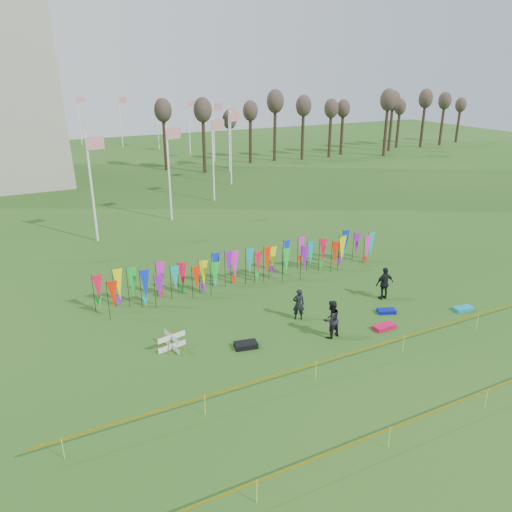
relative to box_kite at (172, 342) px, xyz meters
name	(u,v)px	position (x,y,z in m)	size (l,w,h in m)	color
ground	(329,351)	(6.52, -3.43, -0.40)	(160.00, 160.00, 0.00)	#1E4914
banner_row	(254,265)	(6.80, 5.01, 0.84)	(18.64, 0.64, 2.12)	black
caution_tape_near	(348,355)	(6.30, -5.09, 0.38)	(26.00, 0.02, 0.90)	#E5B804
caution_tape_far	(425,416)	(6.30, -9.65, 0.38)	(26.00, 0.02, 0.90)	#E5B804
tree_line	(341,113)	(38.52, 40.57, 5.77)	(53.92, 1.92, 7.84)	#3B281D
box_kite	(172,342)	(0.00, 0.00, 0.00)	(0.73, 0.73, 0.81)	red
person_left	(299,304)	(6.85, -0.09, 0.46)	(0.63, 0.46, 1.73)	black
person_mid	(331,319)	(7.30, -2.39, 0.57)	(0.95, 0.58, 1.95)	black
person_right	(385,283)	(12.49, -0.20, 0.55)	(1.12, 0.64, 1.92)	black
kite_bag_blue	(386,311)	(11.48, -1.65, -0.30)	(0.96, 0.50, 0.20)	#091395
kite_bag_red	(384,327)	(10.22, -2.96, -0.30)	(1.16, 0.53, 0.21)	#CD0D3D
kite_bag_black	(246,345)	(3.17, -1.40, -0.28)	(1.07, 0.62, 0.25)	black
kite_bag_teal	(463,309)	(15.41, -3.33, -0.30)	(1.05, 0.50, 0.20)	#0D90BA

